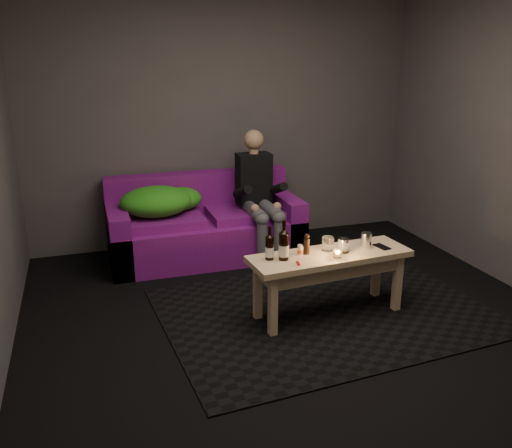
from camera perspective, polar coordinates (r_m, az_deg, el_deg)
The scene contains 17 objects.
floor at distance 3.95m, azimuth 5.68°, elevation -11.72°, with size 4.50×4.50×0.00m, color black.
room at distance 3.89m, azimuth 3.60°, elevation 13.35°, with size 4.50×4.50×4.50m.
rug at distance 4.31m, azimuth 7.23°, elevation -9.05°, with size 2.46×1.79×0.01m, color black.
sofa at distance 5.33m, azimuth -5.47°, elevation -0.41°, with size 1.83×0.82×0.79m.
green_blanket at distance 5.17m, azimuth -10.10°, elevation 2.36°, with size 0.80×0.55×0.27m.
person at distance 5.23m, azimuth 0.27°, elevation 3.27°, with size 0.33×0.76×1.22m.
coffee_table at distance 4.10m, azimuth 7.75°, elevation -4.25°, with size 1.26×0.48×0.50m.
beer_bottle_a at distance 3.89m, azimuth 1.44°, elevation -2.47°, with size 0.06×0.06×0.25m.
beer_bottle_b at distance 3.88m, azimuth 2.94°, elevation -2.26°, with size 0.07×0.07×0.29m.
salt_shaker at distance 4.00m, azimuth 4.65°, elevation -2.73°, with size 0.04×0.04×0.08m, color silver.
pepper_mill at distance 4.02m, azimuth 5.35°, elevation -2.36°, with size 0.04×0.04×0.12m, color black.
tumbler_back at distance 4.11m, azimuth 7.58°, elevation -2.08°, with size 0.09×0.09×0.11m, color white.
tealight at distance 3.99m, azimuth 8.58°, elevation -3.15°, with size 0.07×0.07×0.05m.
tumbler_front at distance 4.09m, azimuth 9.19°, elevation -2.25°, with size 0.08×0.08×0.11m, color white.
steel_cup at distance 4.23m, azimuth 11.51°, elevation -1.66°, with size 0.08×0.08×0.11m, color silver.
smartphone at distance 4.26m, azimuth 13.11°, elevation -2.34°, with size 0.07×0.14×0.01m, color black.
red_lighter at distance 3.84m, azimuth 4.45°, elevation -4.16°, with size 0.02×0.07×0.01m, color #B70B0C.
Camera 1 is at (-1.43, -3.14, 1.94)m, focal length 38.00 mm.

